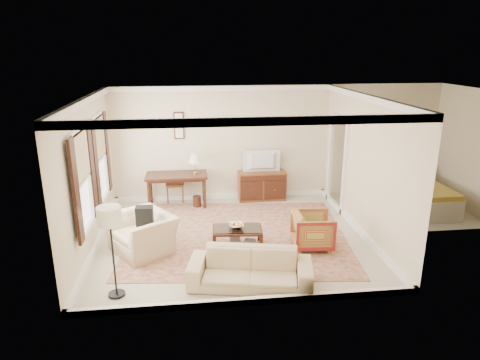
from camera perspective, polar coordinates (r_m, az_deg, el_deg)
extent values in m
cube|color=beige|center=(8.98, -1.05, -7.64)|extent=(5.50, 5.00, 0.01)
cube|color=white|center=(8.20, -1.16, 11.08)|extent=(5.50, 5.00, 0.01)
cube|color=beige|center=(10.89, -2.43, 4.89)|extent=(5.50, 0.01, 2.90)
cube|color=beige|center=(6.13, 1.27, -5.12)|extent=(5.50, 0.01, 2.90)
cube|color=beige|center=(8.66, -19.53, 0.62)|extent=(0.01, 5.00, 2.90)
cube|color=beige|center=(9.16, 16.29, 1.80)|extent=(0.01, 5.00, 2.90)
cube|color=beige|center=(11.21, 20.52, -3.60)|extent=(3.00, 2.70, 0.01)
cube|color=beige|center=(11.58, 27.90, 3.63)|extent=(0.01, 2.70, 2.90)
cube|color=maroon|center=(9.07, -0.32, -7.33)|extent=(4.82, 4.25, 0.01)
cube|color=#3D1C11|center=(10.57, -8.47, 0.63)|extent=(1.49, 0.75, 0.05)
cylinder|color=#3D1C11|center=(10.46, -12.05, -2.10)|extent=(0.07, 0.07, 0.76)
cylinder|color=#3D1C11|center=(10.42, -4.75, -1.85)|extent=(0.07, 0.07, 0.76)
cylinder|color=#3D1C11|center=(11.02, -11.80, -1.10)|extent=(0.07, 0.07, 0.76)
cylinder|color=#3D1C11|center=(10.97, -4.87, -0.85)|extent=(0.07, 0.07, 0.76)
cube|color=brown|center=(11.04, 2.92, -0.74)|extent=(1.21, 0.47, 0.74)
imported|color=black|center=(10.80, 3.01, 3.38)|extent=(0.90, 0.52, 0.12)
cube|color=#3D1C11|center=(8.42, -0.36, -6.65)|extent=(1.00, 0.63, 0.04)
cube|color=silver|center=(8.41, -0.36, -6.44)|extent=(0.94, 0.57, 0.01)
cube|color=silver|center=(8.52, -0.35, -8.08)|extent=(0.92, 0.55, 0.02)
cube|color=#3D1C11|center=(8.27, -3.45, -8.57)|extent=(0.06, 0.06, 0.37)
cube|color=#3D1C11|center=(8.30, 2.86, -8.46)|extent=(0.06, 0.06, 0.37)
cube|color=#3D1C11|center=(8.72, -3.40, -7.13)|extent=(0.06, 0.06, 0.37)
cube|color=#3D1C11|center=(8.75, 2.56, -7.03)|extent=(0.06, 0.06, 0.37)
imported|color=silver|center=(8.40, -0.50, -6.03)|extent=(0.42, 0.42, 0.10)
imported|color=brown|center=(8.50, -1.43, -7.95)|extent=(0.28, 0.05, 0.38)
imported|color=brown|center=(8.44, 0.50, -8.16)|extent=(0.27, 0.13, 0.38)
imported|color=maroon|center=(8.53, 9.68, -6.42)|extent=(0.77, 0.82, 0.78)
imported|color=tan|center=(8.41, -12.84, -6.16)|extent=(1.27, 1.37, 1.00)
cube|color=black|center=(8.29, -12.61, -4.63)|extent=(0.33, 0.38, 0.40)
imported|color=tan|center=(7.14, 1.38, -11.06)|extent=(2.10, 0.99, 0.79)
cylinder|color=black|center=(7.32, -16.10, -14.41)|extent=(0.27, 0.27, 0.04)
cylinder|color=black|center=(7.02, -16.53, -10.03)|extent=(0.03, 0.03, 1.26)
cylinder|color=silver|center=(6.73, -17.04, -4.58)|extent=(0.37, 0.37, 0.28)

